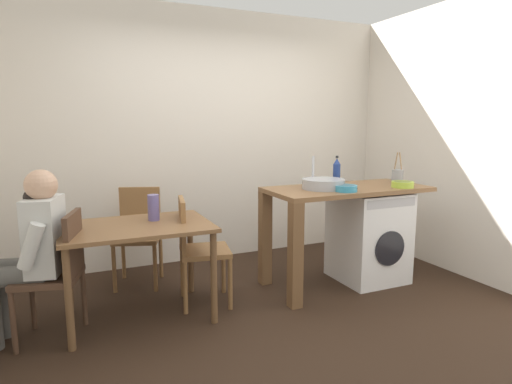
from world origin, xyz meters
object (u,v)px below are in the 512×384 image
at_px(chair_person_seat, 59,269).
at_px(mixing_bowl, 346,188).
at_px(washing_machine, 368,236).
at_px(seated_person, 32,247).
at_px(bottle_tall_green, 337,172).
at_px(chair_spare_by_wall, 139,230).
at_px(utensil_crock, 397,176).
at_px(vase, 153,208).
at_px(colander, 403,184).
at_px(dining_table, 137,237).
at_px(chair_opposite, 196,245).

height_order(chair_person_seat, mixing_bowl, mixing_bowl).
xyz_separation_m(chair_person_seat, mixing_bowl, (2.28, -0.12, 0.44)).
bearing_deg(washing_machine, seated_person, -179.32).
bearing_deg(bottle_tall_green, chair_spare_by_wall, 159.21).
relative_size(chair_spare_by_wall, mixing_bowl, 4.56).
relative_size(utensil_crock, vase, 1.45).
bearing_deg(colander, mixing_bowl, 178.13).
bearing_deg(utensil_crock, bottle_tall_green, 171.43).
xyz_separation_m(chair_spare_by_wall, washing_machine, (2.03, -0.81, -0.08)).
distance_m(washing_machine, mixing_bowl, 0.70).
bearing_deg(colander, vase, 170.64).
height_order(chair_spare_by_wall, bottle_tall_green, bottle_tall_green).
height_order(dining_table, mixing_bowl, mixing_bowl).
relative_size(chair_person_seat, seated_person, 0.75).
xyz_separation_m(chair_person_seat, vase, (0.70, 0.22, 0.34)).
xyz_separation_m(chair_person_seat, seated_person, (-0.16, 0.04, 0.16)).
distance_m(dining_table, mixing_bowl, 1.77).
bearing_deg(washing_machine, vase, 175.89).
relative_size(dining_table, chair_person_seat, 1.22).
relative_size(washing_machine, mixing_bowl, 4.36).
xyz_separation_m(bottle_tall_green, utensil_crock, (0.65, -0.10, -0.06)).
bearing_deg(colander, chair_opposite, 170.11).
distance_m(chair_person_seat, colander, 2.93).
distance_m(dining_table, chair_person_seat, 0.58).
height_order(dining_table, chair_person_seat, chair_person_seat).
distance_m(dining_table, chair_opposite, 0.50).
xyz_separation_m(chair_spare_by_wall, vase, (0.03, -0.67, 0.34)).
relative_size(colander, vase, 0.97).
bearing_deg(bottle_tall_green, mixing_bowl, -112.26).
height_order(colander, vase, colander).
xyz_separation_m(chair_opposite, seated_person, (-1.18, -0.14, 0.16)).
xyz_separation_m(chair_opposite, colander, (1.87, -0.33, 0.44)).
relative_size(chair_person_seat, mixing_bowl, 4.56).
bearing_deg(chair_person_seat, chair_spare_by_wall, -22.52).
bearing_deg(chair_person_seat, washing_machine, -73.82).
distance_m(chair_opposite, mixing_bowl, 1.36).
height_order(chair_person_seat, chair_spare_by_wall, same).
bearing_deg(washing_machine, bottle_tall_green, 152.10).
distance_m(dining_table, vase, 0.27).
xyz_separation_m(mixing_bowl, colander, (0.61, -0.02, 0.00)).
distance_m(seated_person, vase, 0.89).
height_order(seated_person, vase, seated_person).
bearing_deg(seated_person, chair_spare_by_wall, -29.72).
bearing_deg(vase, bottle_tall_green, 0.21).
relative_size(seated_person, mixing_bowl, 6.08).
bearing_deg(dining_table, colander, -6.37).
xyz_separation_m(chair_opposite, bottle_tall_green, (1.40, 0.04, 0.54)).
distance_m(bottle_tall_green, mixing_bowl, 0.39).
height_order(chair_person_seat, chair_opposite, same).
xyz_separation_m(washing_machine, vase, (-2.01, 0.14, 0.41)).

